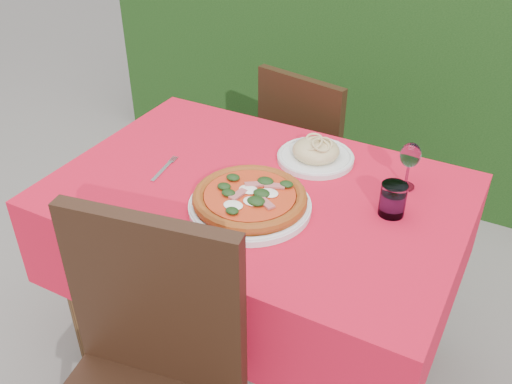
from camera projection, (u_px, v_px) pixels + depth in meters
The scene contains 9 objects.
ground at pixel (258, 350), 2.19m from camera, with size 60.00×60.00×0.00m, color #68625E.
hedge at pixel (407, 7), 2.81m from camera, with size 3.20×0.55×1.78m.
dining_table at pixel (258, 226), 1.86m from camera, with size 1.26×0.86×0.75m.
chair_far at pixel (310, 152), 2.45m from camera, with size 0.46×0.46×0.87m.
pizza_plate at pixel (250, 200), 1.66m from camera, with size 0.38×0.38×0.07m.
pasta_plate at pixel (316, 153), 1.90m from camera, with size 0.26×0.26×0.07m.
water_glass at pixel (393, 201), 1.63m from camera, with size 0.08×0.08×0.10m.
wine_glass at pixel (410, 157), 1.72m from camera, with size 0.06×0.06×0.15m.
fork at pixel (162, 171), 1.85m from camera, with size 0.02×0.18×0.00m, color silver.
Camera 1 is at (0.70, -1.30, 1.72)m, focal length 40.00 mm.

